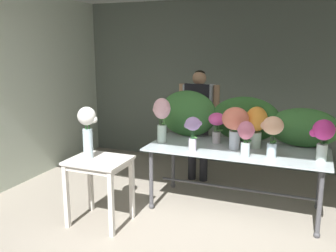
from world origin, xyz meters
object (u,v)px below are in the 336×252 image
display_table_glass (236,157)px  vase_blush_snapdragons (162,115)px  vase_sunset_dahlias (257,123)px  vase_peach_freesia (272,130)px  side_table_white (99,169)px  vase_rosy_ranunculus (246,135)px  vase_white_roses_tall (88,128)px  vase_lilac_roses (193,129)px  vase_fuchsia_hydrangea (217,124)px  florist (199,114)px  vase_coral_lilies (235,122)px  vase_magenta_peonies (323,135)px

display_table_glass → vase_blush_snapdragons: 1.05m
vase_sunset_dahlias → vase_peach_freesia: 0.39m
display_table_glass → vase_sunset_dahlias: size_ratio=4.22×
side_table_white → vase_rosy_ranunculus: bearing=22.3°
vase_sunset_dahlias → vase_blush_snapdragons: 1.16m
vase_sunset_dahlias → vase_white_roses_tall: vase_white_roses_tall is taller
vase_sunset_dahlias → vase_peach_freesia: (0.22, -0.32, 0.00)m
vase_lilac_roses → vase_fuchsia_hydrangea: bearing=69.2°
vase_rosy_ranunculus → vase_blush_snapdragons: bearing=168.1°
vase_blush_snapdragons → florist: bearing=76.2°
vase_fuchsia_hydrangea → vase_rosy_ranunculus: vase_rosy_ranunculus is taller
vase_fuchsia_hydrangea → vase_lilac_roses: bearing=-110.8°
vase_lilac_roses → vase_rosy_ranunculus: size_ratio=1.01×
vase_rosy_ranunculus → vase_peach_freesia: bearing=17.5°
vase_rosy_ranunculus → vase_coral_lilies: (-0.17, 0.26, 0.08)m
vase_rosy_ranunculus → vase_blush_snapdragons: size_ratio=0.71×
side_table_white → vase_blush_snapdragons: size_ratio=1.34×
vase_rosy_ranunculus → display_table_glass: bearing=116.7°
vase_lilac_roses → vase_white_roses_tall: vase_white_roses_tall is taller
vase_lilac_roses → vase_fuchsia_hydrangea: vase_lilac_roses is taller
vase_sunset_dahlias → vase_magenta_peonies: (0.73, -0.25, -0.02)m
vase_lilac_roses → vase_peach_freesia: vase_peach_freesia is taller
side_table_white → vase_rosy_ranunculus: vase_rosy_ranunculus is taller
vase_sunset_dahlias → vase_white_roses_tall: (-1.68, -1.02, 0.02)m
vase_blush_snapdragons → vase_white_roses_tall: vase_blush_snapdragons is taller
side_table_white → vase_coral_lilies: 1.66m
florist → vase_lilac_roses: florist is taller
display_table_glass → vase_lilac_roses: (-0.46, -0.31, 0.37)m
vase_peach_freesia → vase_blush_snapdragons: (-1.36, 0.15, 0.05)m
vase_magenta_peonies → vase_white_roses_tall: bearing=-162.2°
display_table_glass → vase_white_roses_tall: bearing=-147.9°
display_table_glass → side_table_white: 1.64m
vase_lilac_roses → vase_rosy_ranunculus: bearing=-0.3°
side_table_white → vase_coral_lilies: bearing=33.3°
vase_peach_freesia → side_table_white: bearing=-158.4°
vase_fuchsia_hydrangea → florist: bearing=124.2°
vase_rosy_ranunculus → vase_peach_freesia: vase_peach_freesia is taller
side_table_white → vase_peach_freesia: 1.96m
vase_coral_lilies → vase_peach_freesia: bearing=-21.3°
side_table_white → vase_rosy_ranunculus: 1.67m
vase_blush_snapdragons → vase_coral_lilies: 0.92m
vase_coral_lilies → vase_blush_snapdragons: bearing=-178.3°
florist → vase_sunset_dahlias: size_ratio=3.27×
vase_sunset_dahlias → vase_rosy_ranunculus: bearing=-97.2°
side_table_white → vase_white_roses_tall: 0.48m
vase_magenta_peonies → vase_white_roses_tall: (-2.41, -0.77, 0.04)m
display_table_glass → vase_coral_lilies: 0.43m
side_table_white → vase_sunset_dahlias: vase_sunset_dahlias is taller
vase_blush_snapdragons → vase_magenta_peonies: bearing=-2.2°
vase_lilac_roses → vase_sunset_dahlias: (0.67, 0.40, 0.04)m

